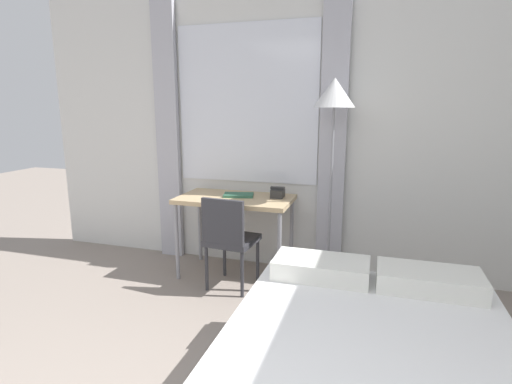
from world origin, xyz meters
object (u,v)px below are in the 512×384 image
Objects in this scene: desk_chair at (229,236)px; book at (239,195)px; desk at (235,204)px; standing_lamp at (334,108)px; telephone at (278,193)px.

desk_chair is 0.45m from book.
desk_chair is at bearing -84.46° from book.
standing_lamp reaches higher than desk.
standing_lamp is 0.91m from telephone.
standing_lamp reaches higher than telephone.
desk_chair reaches higher than book.
desk_chair is 2.75× the size of book.
desk is 0.58× the size of standing_lamp.
telephone is at bearing 56.90° from desk_chair.
desk is 0.37m from desk_chair.
standing_lamp is at bearing 28.91° from desk_chair.
book reaches higher than desk.
desk_chair is 0.46× the size of standing_lamp.
desk_chair is (0.05, -0.31, -0.21)m from desk.
desk_chair is 6.39× the size of telephone.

